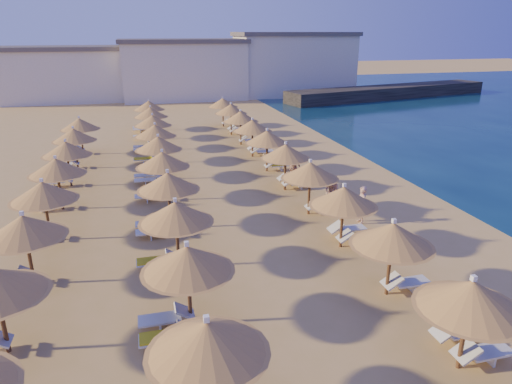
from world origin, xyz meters
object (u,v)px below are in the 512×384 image
object	(u,v)px
beachgoer_c	(293,167)
beachgoer_a	(362,205)
beachgoer_b	(332,192)
parasol_row_west	(165,171)
parasol_row_east	(297,161)
jetty	(391,92)

from	to	relation	value
beachgoer_c	beachgoer_a	distance (m)	6.30
beachgoer_b	parasol_row_west	bearing A→B (deg)	-136.71
beachgoer_c	beachgoer_b	bearing A→B (deg)	-23.32
parasol_row_east	parasol_row_west	xyz separation A→B (m)	(-6.48, 0.00, 0.00)
jetty	parasol_row_east	size ratio (longest dim) A/B	0.70
beachgoer_c	beachgoer_a	xyz separation A→B (m)	(1.13, -6.20, -0.10)
jetty	beachgoer_b	size ratio (longest dim) A/B	17.81
parasol_row_east	beachgoer_c	distance (m)	3.11
parasol_row_east	parasol_row_west	world-z (taller)	same
jetty	parasol_row_east	xyz separation A→B (m)	(-24.62, -33.12, 1.36)
parasol_row_east	beachgoer_c	bearing A→B (deg)	74.51
beachgoer_a	beachgoer_b	bearing A→B (deg)	-157.74
beachgoer_b	parasol_row_east	bearing A→B (deg)	-172.76
beachgoer_a	beachgoer_c	bearing A→B (deg)	-162.85
jetty	beachgoer_b	world-z (taller)	beachgoer_b
jetty	beachgoer_a	world-z (taller)	beachgoer_a
parasol_row_east	beachgoer_a	xyz separation A→B (m)	(1.90, -3.41, -1.25)
beachgoer_c	beachgoer_a	bearing A→B (deg)	-20.82
jetty	beachgoer_a	xyz separation A→B (m)	(-22.71, -36.53, 0.11)
beachgoer_c	parasol_row_west	bearing A→B (deg)	-100.13
parasol_row_west	beachgoer_b	xyz separation A→B (m)	(7.83, -1.41, -1.27)
parasol_row_east	beachgoer_b	bearing A→B (deg)	-46.27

